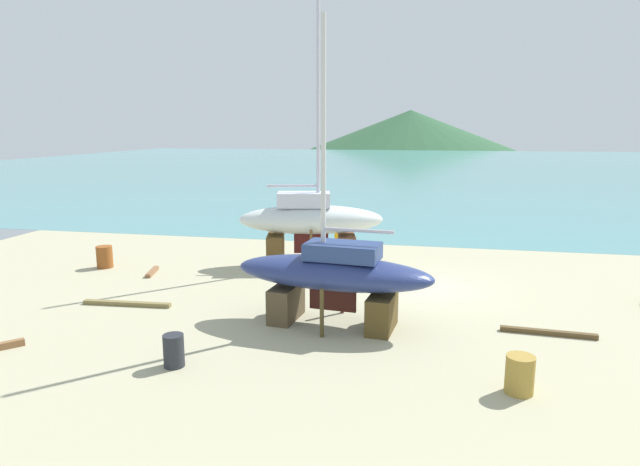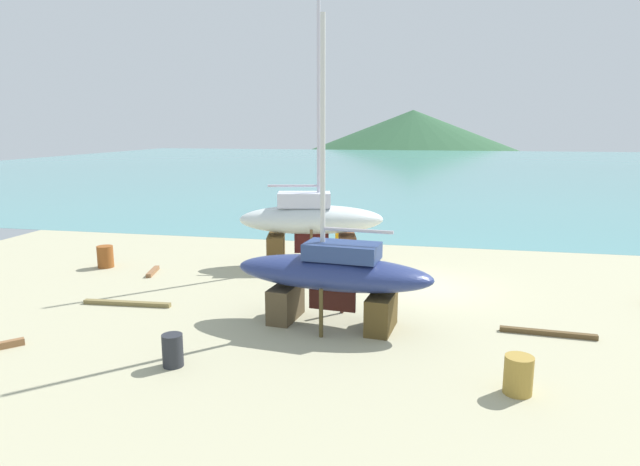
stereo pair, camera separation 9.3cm
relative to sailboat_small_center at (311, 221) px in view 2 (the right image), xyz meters
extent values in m
plane|color=#AEA986|center=(5.01, -6.39, -1.93)|extent=(44.73, 44.73, 0.00)
cube|color=teal|center=(5.01, 64.16, -1.93)|extent=(153.61, 118.72, 0.01)
cone|color=#2C5635|center=(-2.06, 151.93, -1.93)|extent=(116.68, 116.68, 22.37)
cube|color=brown|center=(1.54, 0.34, -1.26)|extent=(1.02, 1.69, 1.33)
cube|color=brown|center=(-1.49, -0.33, -1.26)|extent=(1.02, 1.69, 1.33)
cylinder|color=brown|center=(-0.21, 1.06, -1.05)|extent=(0.12, 0.12, 1.76)
cylinder|color=brown|center=(0.25, -1.05, -1.05)|extent=(0.12, 0.12, 1.76)
ellipsoid|color=silver|center=(0.02, 0.00, 0.08)|extent=(6.48, 3.24, 1.24)
cube|color=#561B19|center=(0.02, 0.00, -0.97)|extent=(1.47, 0.40, 0.86)
cube|color=silver|center=(-0.28, -0.06, 0.95)|extent=(2.43, 1.63, 0.62)
cylinder|color=silver|center=(0.33, 0.07, 5.09)|extent=(0.15, 0.15, 8.91)
cylinder|color=silver|center=(-0.74, -0.16, 1.54)|extent=(2.15, 0.56, 0.10)
cube|color=#4F412B|center=(0.75, -6.90, -1.38)|extent=(0.87, 1.65, 1.08)
cube|color=#4F3D1C|center=(3.77, -7.23, -1.38)|extent=(0.87, 1.65, 1.08)
cylinder|color=#4C4021|center=(2.14, -8.14, -1.21)|extent=(0.12, 0.12, 1.43)
cylinder|color=#533229|center=(2.38, -5.98, -1.21)|extent=(0.12, 0.12, 1.43)
ellipsoid|color=navy|center=(2.26, -7.06, -0.30)|extent=(6.25, 2.63, 0.98)
cube|color=#481D16|center=(2.26, -7.06, -1.14)|extent=(1.46, 0.24, 0.69)
cube|color=navy|center=(2.56, -7.10, 0.38)|extent=(2.30, 1.42, 0.49)
cylinder|color=silver|center=(1.96, -7.03, 3.63)|extent=(0.15, 0.15, 6.98)
cylinder|color=#BBB5C0|center=(3.01, -7.15, 1.04)|extent=(2.12, 0.34, 0.10)
cube|color=orange|center=(0.36, 4.53, -1.52)|extent=(0.28, 0.38, 0.81)
cube|color=orange|center=(0.36, 4.53, -0.83)|extent=(0.34, 0.49, 0.58)
sphere|color=#966B49|center=(0.36, 4.53, -0.43)|extent=(0.22, 0.22, 0.22)
cylinder|color=brown|center=(-8.55, -2.25, -1.46)|extent=(0.92, 0.92, 0.93)
cylinder|color=olive|center=(7.18, -10.54, -1.49)|extent=(0.91, 0.91, 0.88)
cylinder|color=#26292E|center=(-1.12, -10.81, -1.51)|extent=(0.67, 0.67, 0.83)
cube|color=brown|center=(-6.07, -2.76, -1.85)|extent=(0.54, 1.41, 0.15)
cube|color=olive|center=(-4.86, -6.72, -1.86)|extent=(3.07, 0.40, 0.14)
cube|color=brown|center=(8.54, -6.68, -1.86)|extent=(2.66, 0.37, 0.14)
camera|label=1|loc=(5.06, -22.70, 3.99)|focal=30.70mm
camera|label=2|loc=(5.16, -22.68, 3.99)|focal=30.70mm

